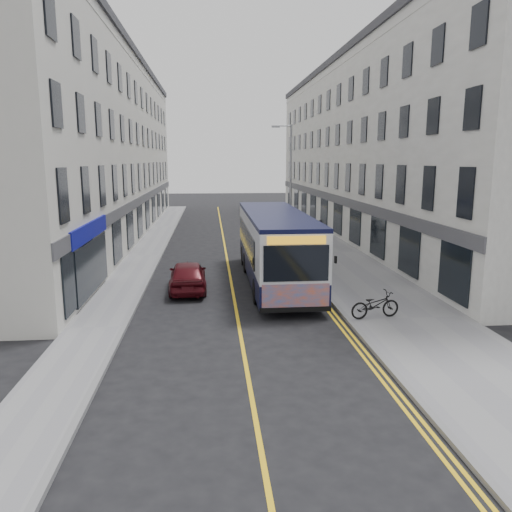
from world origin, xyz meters
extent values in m
plane|color=black|center=(0.00, 0.00, 0.00)|extent=(140.00, 140.00, 0.00)
cube|color=gray|center=(6.25, 12.00, 0.06)|extent=(4.50, 64.00, 0.12)
cube|color=gray|center=(-5.00, 12.00, 0.06)|extent=(2.00, 64.00, 0.12)
cube|color=slate|center=(4.00, 12.00, 0.07)|extent=(0.18, 64.00, 0.13)
cube|color=slate|center=(-4.00, 12.00, 0.07)|extent=(0.18, 64.00, 0.13)
cube|color=yellow|center=(0.00, 12.00, 0.00)|extent=(0.12, 64.00, 0.01)
cube|color=yellow|center=(3.55, 12.00, 0.00)|extent=(0.10, 64.00, 0.01)
cube|color=yellow|center=(3.75, 12.00, 0.00)|extent=(0.10, 64.00, 0.01)
cube|color=silver|center=(11.50, 21.00, 6.50)|extent=(6.00, 46.00, 13.00)
cube|color=beige|center=(-9.00, 21.00, 6.50)|extent=(6.00, 46.00, 13.00)
cylinder|color=gray|center=(4.25, 14.00, 4.00)|extent=(0.14, 0.14, 8.00)
cylinder|color=gray|center=(3.75, 14.00, 7.90)|extent=(1.00, 0.08, 0.08)
cube|color=gray|center=(3.25, 14.00, 7.85)|extent=(0.50, 0.18, 0.12)
cube|color=black|center=(2.09, 4.95, 0.84)|extent=(2.63, 11.59, 0.95)
cube|color=silver|center=(2.09, 4.95, 2.26)|extent=(2.63, 11.59, 1.90)
cube|color=black|center=(2.09, 4.95, 3.30)|extent=(2.65, 11.59, 0.17)
cube|color=black|center=(0.75, 5.58, 2.05)|extent=(0.04, 9.06, 1.21)
cube|color=black|center=(3.43, 5.58, 2.05)|extent=(0.04, 9.06, 1.21)
cube|color=black|center=(2.09, -0.86, 2.16)|extent=(2.37, 0.04, 1.32)
cube|color=#E55113|center=(2.09, -0.86, 0.90)|extent=(2.48, 0.04, 1.00)
cube|color=orange|center=(2.09, -0.87, 3.00)|extent=(2.11, 0.04, 0.29)
cylinder|color=black|center=(0.90, 1.48, 0.53)|extent=(0.29, 1.05, 1.05)
cylinder|color=black|center=(3.28, 1.48, 0.53)|extent=(0.29, 1.05, 1.05)
cylinder|color=black|center=(0.90, 7.27, 0.53)|extent=(0.29, 1.05, 1.05)
cylinder|color=black|center=(3.28, 7.27, 0.53)|extent=(0.29, 1.05, 1.05)
cylinder|color=black|center=(0.90, 9.17, 0.53)|extent=(0.29, 1.05, 1.05)
cylinder|color=black|center=(3.28, 9.17, 0.53)|extent=(0.29, 1.05, 1.05)
imported|color=black|center=(4.98, -1.11, 0.62)|extent=(1.97, 0.98, 0.99)
imported|color=brown|center=(5.37, 9.26, 0.97)|extent=(0.72, 0.60, 1.70)
imported|color=black|center=(6.57, 15.22, 0.93)|extent=(0.99, 0.93, 1.61)
imported|color=white|center=(3.20, 23.34, 0.78)|extent=(1.68, 4.75, 1.56)
imported|color=#4E0D13|center=(-2.00, 3.87, 0.69)|extent=(1.77, 4.12, 1.39)
camera|label=1|loc=(-0.95, -18.11, 5.81)|focal=35.00mm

